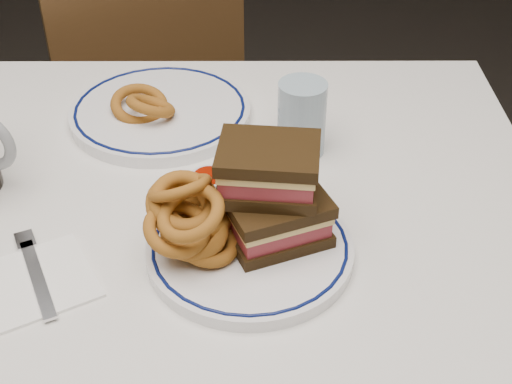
{
  "coord_description": "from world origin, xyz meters",
  "views": [
    {
      "loc": [
        0.24,
        -0.71,
        1.32
      ],
      "look_at": [
        0.24,
        -0.03,
        0.81
      ],
      "focal_mm": 50.0,
      "sensor_mm": 36.0,
      "label": 1
    }
  ],
  "objects_px": {
    "chair_far": "(144,99)",
    "main_plate": "(250,249)",
    "far_plate": "(160,112)",
    "reuben_sandwich": "(272,193)"
  },
  "relations": [
    {
      "from": "chair_far",
      "to": "main_plate",
      "type": "bearing_deg",
      "value": -73.16
    },
    {
      "from": "chair_far",
      "to": "far_plate",
      "type": "relative_size",
      "value": 3.22
    },
    {
      "from": "main_plate",
      "to": "far_plate",
      "type": "bearing_deg",
      "value": 113.78
    },
    {
      "from": "chair_far",
      "to": "main_plate",
      "type": "distance_m",
      "value": 0.92
    },
    {
      "from": "chair_far",
      "to": "reuben_sandwich",
      "type": "bearing_deg",
      "value": -71.08
    },
    {
      "from": "chair_far",
      "to": "reuben_sandwich",
      "type": "distance_m",
      "value": 0.93
    },
    {
      "from": "main_plate",
      "to": "far_plate",
      "type": "xyz_separation_m",
      "value": [
        -0.14,
        0.32,
        0.0
      ]
    },
    {
      "from": "main_plate",
      "to": "far_plate",
      "type": "relative_size",
      "value": 0.89
    },
    {
      "from": "far_plate",
      "to": "main_plate",
      "type": "bearing_deg",
      "value": -66.22
    },
    {
      "from": "main_plate",
      "to": "far_plate",
      "type": "height_order",
      "value": "far_plate"
    }
  ]
}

